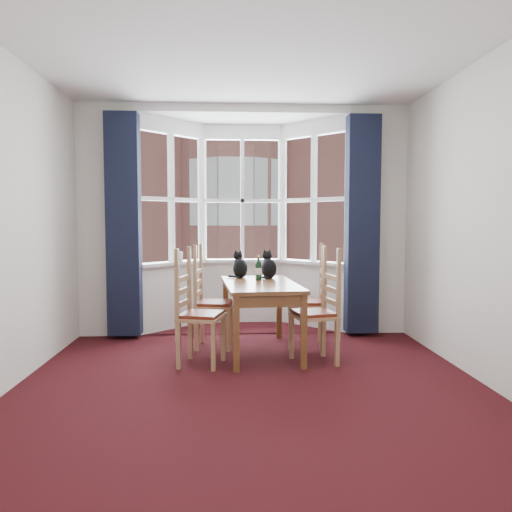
{
  "coord_description": "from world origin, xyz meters",
  "views": [
    {
      "loc": [
        -0.18,
        -3.87,
        1.39
      ],
      "look_at": [
        0.08,
        1.05,
        1.05
      ],
      "focal_mm": 35.0,
      "sensor_mm": 36.0,
      "label": 1
    }
  ],
  "objects": [
    {
      "name": "floor",
      "position": [
        0.0,
        0.0,
        0.0
      ],
      "size": [
        4.5,
        4.5,
        0.0
      ],
      "primitive_type": "plane",
      "color": "black",
      "rests_on": "ground"
    },
    {
      "name": "ceiling",
      "position": [
        0.0,
        0.0,
        2.8
      ],
      "size": [
        4.5,
        4.5,
        0.0
      ],
      "primitive_type": "plane",
      "rotation": [
        3.14,
        0.0,
        0.0
      ],
      "color": "white",
      "rests_on": "floor"
    },
    {
      "name": "wall_right",
      "position": [
        2.0,
        0.0,
        1.4
      ],
      "size": [
        0.0,
        4.5,
        4.5
      ],
      "primitive_type": "plane",
      "rotation": [
        1.57,
        0.0,
        -1.57
      ],
      "color": "silver",
      "rests_on": "floor"
    },
    {
      "name": "wall_near",
      "position": [
        0.0,
        -2.25,
        1.4
      ],
      "size": [
        4.0,
        0.0,
        4.0
      ],
      "primitive_type": "plane",
      "rotation": [
        -1.57,
        0.0,
        0.0
      ],
      "color": "silver",
      "rests_on": "floor"
    },
    {
      "name": "wall_back_pier_left",
      "position": [
        -1.65,
        2.25,
        1.4
      ],
      "size": [
        0.7,
        0.12,
        2.8
      ],
      "primitive_type": "cube",
      "color": "silver",
      "rests_on": "floor"
    },
    {
      "name": "wall_back_pier_right",
      "position": [
        1.65,
        2.25,
        1.4
      ],
      "size": [
        0.7,
        0.12,
        2.8
      ],
      "primitive_type": "cube",
      "color": "silver",
      "rests_on": "floor"
    },
    {
      "name": "bay_window",
      "position": [
        0.0,
        2.75,
        1.4
      ],
      "size": [
        2.76,
        0.94,
        2.8
      ],
      "color": "white",
      "rests_on": "floor"
    },
    {
      "name": "curtain_left",
      "position": [
        -1.42,
        2.07,
        1.35
      ],
      "size": [
        0.38,
        0.22,
        2.6
      ],
      "primitive_type": "cube",
      "color": "black",
      "rests_on": "floor"
    },
    {
      "name": "curtain_right",
      "position": [
        1.42,
        2.07,
        1.35
      ],
      "size": [
        0.38,
        0.22,
        2.6
      ],
      "primitive_type": "cube",
      "color": "black",
      "rests_on": "floor"
    },
    {
      "name": "dining_table",
      "position": [
        0.14,
        1.33,
        0.65
      ],
      "size": [
        0.85,
        1.43,
        0.75
      ],
      "color": "brown",
      "rests_on": "floor"
    },
    {
      "name": "chair_left_near",
      "position": [
        -0.54,
        0.94,
        0.47
      ],
      "size": [
        0.49,
        0.5,
        0.92
      ],
      "color": "#A0754E",
      "rests_on": "floor"
    },
    {
      "name": "chair_left_far",
      "position": [
        -0.44,
        1.61,
        0.47
      ],
      "size": [
        0.45,
        0.46,
        0.92
      ],
      "color": "#A0754E",
      "rests_on": "floor"
    },
    {
      "name": "chair_right_near",
      "position": [
        0.74,
        0.96,
        0.47
      ],
      "size": [
        0.47,
        0.49,
        0.92
      ],
      "color": "#A0754E",
      "rests_on": "floor"
    },
    {
      "name": "chair_right_far",
      "position": [
        0.76,
        1.61,
        0.47
      ],
      "size": [
        0.45,
        0.47,
        0.92
      ],
      "color": "#A0754E",
      "rests_on": "floor"
    },
    {
      "name": "cat_left",
      "position": [
        -0.06,
        1.84,
        0.87
      ],
      "size": [
        0.23,
        0.27,
        0.32
      ],
      "color": "black",
      "rests_on": "dining_table"
    },
    {
      "name": "cat_right",
      "position": [
        0.27,
        1.76,
        0.88
      ],
      "size": [
        0.22,
        0.27,
        0.34
      ],
      "color": "black",
      "rests_on": "dining_table"
    },
    {
      "name": "wine_bottle",
      "position": [
        0.14,
        1.56,
        0.86
      ],
      "size": [
        0.07,
        0.07,
        0.26
      ],
      "color": "black",
      "rests_on": "dining_table"
    },
    {
      "name": "candle_tall",
      "position": [
        -0.81,
        2.6,
        0.93
      ],
      "size": [
        0.06,
        0.06,
        0.13
      ],
      "primitive_type": "cylinder",
      "color": "white",
      "rests_on": "bay_window"
    },
    {
      "name": "candle_short",
      "position": [
        -0.7,
        2.63,
        0.92
      ],
      "size": [
        0.06,
        0.06,
        0.1
      ],
      "primitive_type": "cylinder",
      "color": "white",
      "rests_on": "bay_window"
    },
    {
      "name": "street",
      "position": [
        0.0,
        32.25,
        -6.0
      ],
      "size": [
        80.0,
        80.0,
        0.0
      ],
      "primitive_type": "plane",
      "color": "#333335",
      "rests_on": "ground"
    },
    {
      "name": "tenement_building",
      "position": [
        0.0,
        14.01,
        1.6
      ],
      "size": [
        18.4,
        7.8,
        15.2
      ],
      "color": "#985A4E",
      "rests_on": "street"
    }
  ]
}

